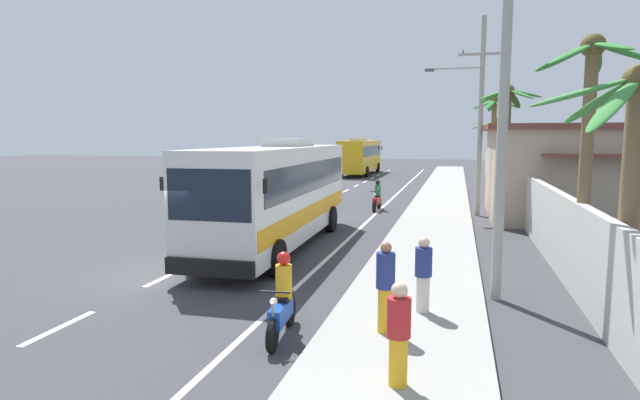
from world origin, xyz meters
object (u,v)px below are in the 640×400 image
Objects in this scene: palm_nearest at (506,129)px; palm_third at (633,150)px; motorcycle_beside_bus at (377,198)px; pedestrian_midwalk at (399,332)px; pedestrian_far_walk at (385,285)px; utility_pole_nearest at (505,77)px; utility_pole_mid at (479,111)px; coach_bus_foreground at (278,191)px; coach_bus_far_lane at (360,156)px; pedestrian_near_kerb at (423,273)px; palm_fourth at (494,126)px; palm_second at (497,138)px; palm_farthest at (589,115)px; roadside_building at (625,173)px; motorcycle_trailing at (282,303)px.

palm_third is (1.19, -12.94, -0.59)m from palm_nearest.
pedestrian_midwalk reaches higher than motorcycle_beside_bus.
pedestrian_far_walk is 5.63m from utility_pole_nearest.
utility_pole_nearest is at bearing -102.15° from pedestrian_far_walk.
pedestrian_far_walk is 0.18× the size of utility_pole_mid.
coach_bus_foreground reaches higher than coach_bus_far_lane.
palm_nearest is at bearing 84.84° from utility_pole_nearest.
palm_fourth is (2.72, 23.17, 3.54)m from pedestrian_near_kerb.
pedestrian_midwalk is 31.29m from palm_second.
utility_pole_nearest is at bearing -74.97° from coach_bus_far_lane.
palm_fourth reaches higher than palm_second.
palm_fourth is at bearing 92.68° from palm_third.
utility_pole_mid reaches higher than pedestrian_far_walk.
utility_pole_mid is at bearing -67.88° from coach_bus_far_lane.
palm_fourth is (-0.55, -4.37, 0.76)m from palm_second.
palm_farthest is at bearing -89.22° from palm_second.
utility_pole_nearest is 1.57× the size of palm_fourth.
pedestrian_midwalk is 8.01m from palm_farthest.
roadside_building is (5.38, 2.37, -1.98)m from palm_nearest.
palm_farthest is (-0.19, 2.72, 0.75)m from palm_third.
palm_third is (3.94, 3.50, 2.63)m from pedestrian_midwalk.
palm_nearest reaches higher than coach_bus_far_lane.
motorcycle_beside_bus is at bearing -20.38° from pedestrian_near_kerb.
motorcycle_beside_bus is 0.21× the size of utility_pole_mid.
palm_nearest is 6.20m from roadside_building.
palm_nearest is at bearing -79.52° from pedestrian_far_walk.
utility_pole_mid reaches higher than palm_nearest.
palm_nearest is (6.03, -3.03, 3.55)m from motorcycle_beside_bus.
palm_nearest is 0.49× the size of roadside_building.
palm_farthest is at bearing -80.68° from utility_pole_mid.
motorcycle_trailing is (0.86, -17.77, 0.02)m from motorcycle_beside_bus.
motorcycle_beside_bus is at bearing 92.79° from motorcycle_trailing.
motorcycle_beside_bus is 17.77m from palm_third.
coach_bus_far_lane is 0.91× the size of roadside_building.
palm_nearest is at bearing -90.59° from palm_fourth.
pedestrian_near_kerb is at bearing -101.36° from palm_nearest.
pedestrian_far_walk is at bearing -78.85° from coach_bus_far_lane.
coach_bus_far_lane is 5.75× the size of motorcycle_trailing.
utility_pole_mid reaches higher than roadside_building.
palm_second is at bearing -74.50° from pedestrian_far_walk.
motorcycle_beside_bus is 15.45m from palm_farthest.
coach_bus_foreground is 6.29× the size of pedestrian_far_walk.
utility_pole_mid is 7.84m from palm_fourth.
pedestrian_far_walk is at bearing 123.14° from pedestrian_near_kerb.
pedestrian_midwalk is at bearing -99.50° from palm_nearest.
pedestrian_midwalk is 0.13× the size of roadside_building.
motorcycle_trailing is (6.52, -43.25, -1.29)m from coach_bus_far_lane.
palm_nearest is at bearing 40.58° from coach_bus_foreground.
palm_second reaches higher than roadside_building.
pedestrian_near_kerb is 0.13× the size of roadside_building.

